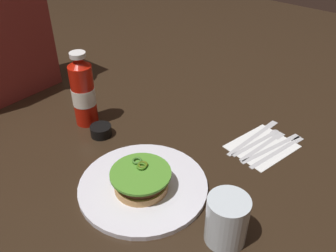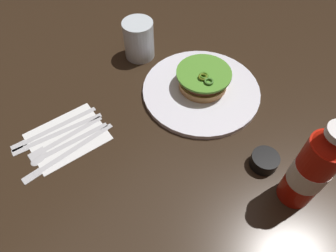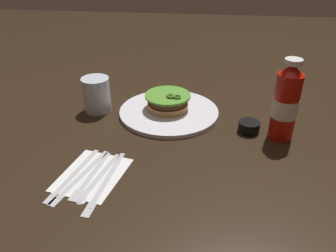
# 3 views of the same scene
# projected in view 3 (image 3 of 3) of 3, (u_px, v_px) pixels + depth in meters

# --- Properties ---
(ground_plane) EXTENTS (3.00, 3.00, 0.00)m
(ground_plane) POSITION_uv_depth(u_px,v_px,m) (185.00, 129.00, 0.95)
(ground_plane) COLOR black
(dinner_plate) EXTENTS (0.30, 0.30, 0.01)m
(dinner_plate) POSITION_uv_depth(u_px,v_px,m) (169.00, 112.00, 1.03)
(dinner_plate) COLOR white
(dinner_plate) RESTS_ON ground_plane
(burger_sandwich) EXTENTS (0.14, 0.14, 0.05)m
(burger_sandwich) POSITION_uv_depth(u_px,v_px,m) (168.00, 101.00, 1.02)
(burger_sandwich) COLOR tan
(burger_sandwich) RESTS_ON dinner_plate
(ketchup_bottle) EXTENTS (0.07, 0.07, 0.22)m
(ketchup_bottle) POSITION_uv_depth(u_px,v_px,m) (286.00, 103.00, 0.87)
(ketchup_bottle) COLOR #BB170A
(ketchup_bottle) RESTS_ON ground_plane
(water_glass) EXTENTS (0.08, 0.08, 0.10)m
(water_glass) POSITION_uv_depth(u_px,v_px,m) (97.00, 95.00, 1.02)
(water_glass) COLOR silver
(water_glass) RESTS_ON ground_plane
(condiment_cup) EXTENTS (0.06, 0.06, 0.03)m
(condiment_cup) POSITION_uv_depth(u_px,v_px,m) (249.00, 127.00, 0.93)
(condiment_cup) COLOR black
(condiment_cup) RESTS_ON ground_plane
(napkin) EXTENTS (0.19, 0.16, 0.00)m
(napkin) POSITION_uv_depth(u_px,v_px,m) (92.00, 174.00, 0.77)
(napkin) COLOR white
(napkin) RESTS_ON ground_plane
(butter_knife) EXTENTS (0.20, 0.06, 0.00)m
(butter_knife) POSITION_uv_depth(u_px,v_px,m) (70.00, 177.00, 0.76)
(butter_knife) COLOR silver
(butter_knife) RESTS_ON napkin
(table_knife) EXTENTS (0.21, 0.08, 0.00)m
(table_knife) POSITION_uv_depth(u_px,v_px,m) (77.00, 178.00, 0.76)
(table_knife) COLOR silver
(table_knife) RESTS_ON napkin
(fork_utensil) EXTENTS (0.18, 0.04, 0.00)m
(fork_utensil) POSITION_uv_depth(u_px,v_px,m) (88.00, 178.00, 0.76)
(fork_utensil) COLOR silver
(fork_utensil) RESTS_ON napkin
(spoon_utensil) EXTENTS (0.18, 0.06, 0.00)m
(spoon_utensil) POSITION_uv_depth(u_px,v_px,m) (93.00, 183.00, 0.74)
(spoon_utensil) COLOR silver
(spoon_utensil) RESTS_ON napkin
(steak_knife) EXTENTS (0.22, 0.04, 0.00)m
(steak_knife) POSITION_uv_depth(u_px,v_px,m) (103.00, 184.00, 0.74)
(steak_knife) COLOR silver
(steak_knife) RESTS_ON napkin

